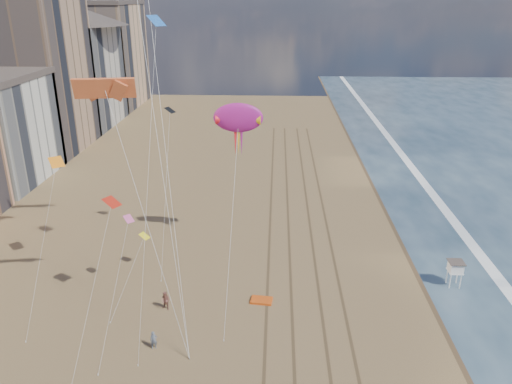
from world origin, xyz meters
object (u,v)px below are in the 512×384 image
lifeguard_stand (456,267)px  kite_flyer_b (166,301)px  grounded_kite (262,300)px  kite_flyer_a (154,340)px  show_kite (238,118)px

lifeguard_stand → kite_flyer_b: lifeguard_stand is taller
grounded_kite → kite_flyer_a: 11.53m
kite_flyer_a → kite_flyer_b: bearing=69.9°
kite_flyer_a → kite_flyer_b: kite_flyer_b is taller
grounded_kite → show_kite: (-2.91, 10.75, 15.60)m
lifeguard_stand → show_kite: size_ratio=0.12×
grounded_kite → kite_flyer_b: kite_flyer_b is taller
lifeguard_stand → kite_flyer_a: lifeguard_stand is taller
show_kite → kite_flyer_b: size_ratio=11.94×
lifeguard_stand → grounded_kite: lifeguard_stand is taller
show_kite → kite_flyer_b: bearing=-116.3°
lifeguard_stand → grounded_kite: size_ratio=1.33×
grounded_kite → show_kite: bearing=112.0°
lifeguard_stand → show_kite: show_kite is taller
kite_flyer_b → lifeguard_stand: bearing=30.8°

